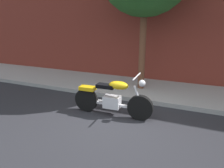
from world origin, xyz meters
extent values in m
plane|color=#28282D|center=(0.00, 0.00, 0.00)|extent=(60.00, 60.00, 0.00)
cube|color=#A2A2A2|center=(0.00, 2.72, 0.07)|extent=(21.74, 2.41, 0.14)
cylinder|color=black|center=(0.41, 0.43, 0.33)|extent=(0.66, 0.16, 0.66)
cylinder|color=black|center=(-1.12, 0.38, 0.33)|extent=(0.66, 0.16, 0.66)
cube|color=silver|center=(-0.35, 0.41, 0.38)|extent=(0.45, 0.30, 0.32)
cube|color=silver|center=(-0.35, 0.41, 0.31)|extent=(1.38, 0.13, 0.06)
ellipsoid|color=yellow|center=(-0.17, 0.41, 0.86)|extent=(0.53, 0.28, 0.22)
cube|color=black|center=(-0.53, 0.40, 0.80)|extent=(0.49, 0.26, 0.10)
cube|color=yellow|center=(-1.07, 0.38, 0.68)|extent=(0.45, 0.26, 0.10)
cylinder|color=silver|center=(0.35, 0.43, 0.61)|extent=(0.27, 0.06, 0.58)
cylinder|color=silver|center=(0.29, 0.43, 1.14)|extent=(0.06, 0.70, 0.04)
sphere|color=silver|center=(0.43, 0.44, 0.98)|extent=(0.17, 0.17, 0.17)
cylinder|color=silver|center=(-0.61, 0.56, 0.28)|extent=(0.80, 0.12, 0.09)
cylinder|color=brown|center=(-0.16, 2.61, 1.62)|extent=(0.22, 0.22, 3.25)
camera|label=1|loc=(1.60, -4.17, 2.39)|focal=32.28mm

